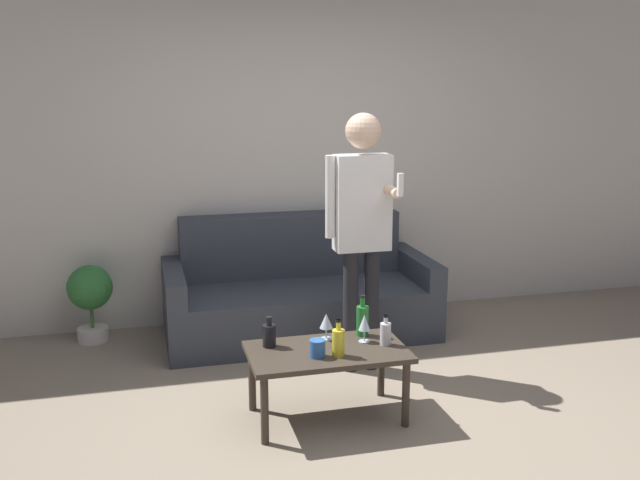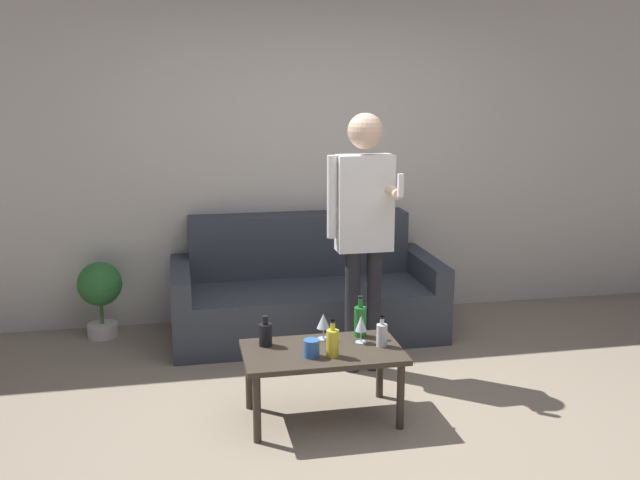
{
  "view_description": "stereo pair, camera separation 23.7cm",
  "coord_description": "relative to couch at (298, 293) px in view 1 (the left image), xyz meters",
  "views": [
    {
      "loc": [
        -1.27,
        -3.34,
        1.91
      ],
      "look_at": [
        -0.2,
        0.8,
        0.95
      ],
      "focal_mm": 40.0,
      "sensor_mm": 36.0,
      "label": 1
    },
    {
      "loc": [
        -1.04,
        -3.39,
        1.91
      ],
      "look_at": [
        -0.2,
        0.8,
        0.95
      ],
      "focal_mm": 40.0,
      "sensor_mm": 36.0,
      "label": 2
    }
  ],
  "objects": [
    {
      "name": "ground_plane",
      "position": [
        0.12,
        -1.8,
        -0.31
      ],
      "size": [
        16.0,
        16.0,
        0.0
      ],
      "primitive_type": "plane",
      "color": "gray"
    },
    {
      "name": "wall_back",
      "position": [
        0.12,
        0.44,
        1.04
      ],
      "size": [
        8.0,
        0.06,
        2.7
      ],
      "color": "silver",
      "rests_on": "ground_plane"
    },
    {
      "name": "couch",
      "position": [
        0.0,
        0.0,
        0.0
      ],
      "size": [
        2.01,
        0.91,
        0.88
      ],
      "color": "#383D47",
      "rests_on": "ground_plane"
    },
    {
      "name": "coffee_table",
      "position": [
        -0.16,
        -1.46,
        0.06
      ],
      "size": [
        0.9,
        0.52,
        0.42
      ],
      "color": "#3D3328",
      "rests_on": "ground_plane"
    },
    {
      "name": "bottle_orange",
      "position": [
        0.11,
        -1.29,
        0.21
      ],
      "size": [
        0.07,
        0.07,
        0.25
      ],
      "color": "#23752D",
      "rests_on": "coffee_table"
    },
    {
      "name": "bottle_green",
      "position": [
        0.19,
        -1.48,
        0.18
      ],
      "size": [
        0.06,
        0.06,
        0.18
      ],
      "color": "silver",
      "rests_on": "coffee_table"
    },
    {
      "name": "bottle_dark",
      "position": [
        -0.47,
        -1.34,
        0.18
      ],
      "size": [
        0.08,
        0.08,
        0.18
      ],
      "color": "black",
      "rests_on": "coffee_table"
    },
    {
      "name": "bottle_yellow",
      "position": [
        -0.12,
        -1.57,
        0.2
      ],
      "size": [
        0.07,
        0.07,
        0.21
      ],
      "color": "yellow",
      "rests_on": "coffee_table"
    },
    {
      "name": "wine_glass_near",
      "position": [
        -0.12,
        -1.3,
        0.22
      ],
      "size": [
        0.08,
        0.08,
        0.16
      ],
      "color": "silver",
      "rests_on": "coffee_table"
    },
    {
      "name": "wine_glass_far",
      "position": [
        0.08,
        -1.4,
        0.22
      ],
      "size": [
        0.07,
        0.07,
        0.17
      ],
      "color": "silver",
      "rests_on": "coffee_table"
    },
    {
      "name": "cup_on_table",
      "position": [
        -0.24,
        -1.56,
        0.16
      ],
      "size": [
        0.09,
        0.09,
        0.1
      ],
      "color": "#3366B2",
      "rests_on": "coffee_table"
    },
    {
      "name": "person_standing_front",
      "position": [
        0.24,
        -0.83,
        0.74
      ],
      "size": [
        0.43,
        0.42,
        1.71
      ],
      "color": "#232328",
      "rests_on": "ground_plane"
    },
    {
      "name": "potted_plant",
      "position": [
        -1.53,
        0.18,
        0.06
      ],
      "size": [
        0.33,
        0.33,
        0.58
      ],
      "color": "silver",
      "rests_on": "ground_plane"
    }
  ]
}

